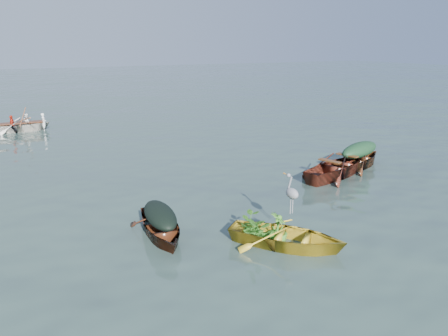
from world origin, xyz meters
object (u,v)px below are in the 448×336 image
(heron, at_px, (292,200))
(green_tarp_boat, at_px, (358,168))
(rowed_boat, at_px, (21,132))
(yellow_dinghy, at_px, (286,246))
(dark_covered_boat, at_px, (161,235))
(open_wooden_boat, at_px, (337,176))

(heron, bearing_deg, green_tarp_boat, -7.48)
(rowed_boat, bearing_deg, heron, -162.87)
(yellow_dinghy, bearing_deg, green_tarp_boat, -6.50)
(yellow_dinghy, bearing_deg, dark_covered_boat, 100.94)
(green_tarp_boat, height_order, rowed_boat, rowed_boat)
(yellow_dinghy, bearing_deg, open_wooden_boat, -2.72)
(green_tarp_boat, relative_size, open_wooden_boat, 0.89)
(dark_covered_boat, xyz_separation_m, heron, (2.64, -1.39, 0.89))
(rowed_boat, xyz_separation_m, heron, (4.87, -16.08, 0.89))
(green_tarp_boat, distance_m, rowed_boat, 16.22)
(green_tarp_boat, xyz_separation_m, rowed_boat, (-10.35, 12.49, 0.00))
(dark_covered_boat, relative_size, rowed_boat, 0.81)
(yellow_dinghy, relative_size, rowed_boat, 0.82)
(rowed_boat, height_order, heron, heron)
(green_tarp_boat, bearing_deg, heron, 104.14)
(green_tarp_boat, bearing_deg, dark_covered_boat, 86.06)
(dark_covered_boat, bearing_deg, yellow_dinghy, -33.00)
(yellow_dinghy, xyz_separation_m, dark_covered_boat, (-2.26, 1.78, 0.00))
(dark_covered_boat, height_order, heron, heron)
(yellow_dinghy, distance_m, rowed_boat, 17.08)
(dark_covered_boat, bearing_deg, open_wooden_boat, 19.71)
(dark_covered_boat, bearing_deg, rowed_boat, 103.93)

